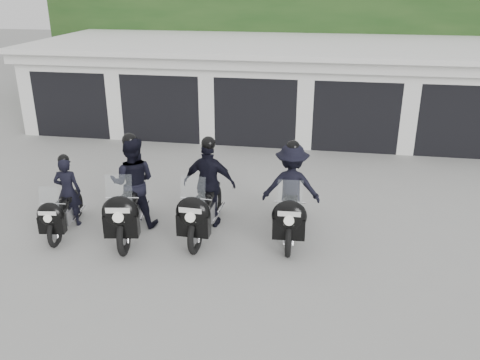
% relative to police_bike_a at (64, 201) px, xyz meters
% --- Properties ---
extents(ground, '(80.00, 80.00, 0.00)m').
position_rel_police_bike_a_xyz_m(ground, '(3.16, 0.93, -0.67)').
color(ground, gray).
rests_on(ground, ground).
extents(garage_block, '(16.40, 6.80, 2.96)m').
position_rel_police_bike_a_xyz_m(garage_block, '(3.16, 8.99, 0.76)').
color(garage_block, silver).
rests_on(garage_block, ground).
extents(background_vegetation, '(20.00, 3.90, 5.80)m').
position_rel_police_bike_a_xyz_m(background_vegetation, '(3.53, 13.85, 2.10)').
color(background_vegetation, '#193814').
rests_on(background_vegetation, ground).
extents(police_bike_a, '(0.73, 1.92, 1.68)m').
position_rel_police_bike_a_xyz_m(police_bike_a, '(0.00, 0.00, 0.00)').
color(police_bike_a, black).
rests_on(police_bike_a, ground).
extents(police_bike_b, '(1.14, 2.47, 2.17)m').
position_rel_police_bike_a_xyz_m(police_bike_b, '(1.42, 0.26, 0.25)').
color(police_bike_b, black).
rests_on(police_bike_b, ground).
extents(police_bike_c, '(1.16, 2.41, 2.09)m').
position_rel_police_bike_a_xyz_m(police_bike_c, '(2.99, 0.54, 0.22)').
color(police_bike_c, black).
rests_on(police_bike_c, ground).
extents(police_bike_d, '(1.26, 2.35, 2.05)m').
position_rel_police_bike_a_xyz_m(police_bike_d, '(4.74, 0.75, 0.21)').
color(police_bike_d, black).
rests_on(police_bike_d, ground).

